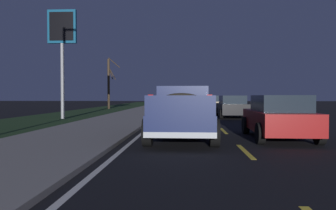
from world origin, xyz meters
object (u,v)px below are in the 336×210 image
at_px(sedan_black, 232,106).
at_px(bare_tree_far, 109,82).
at_px(gas_price_sign, 62,37).
at_px(sedan_tan, 220,103).
at_px(sedan_red, 278,117).
at_px(pickup_truck, 182,111).

relative_size(sedan_black, bare_tree_far, 0.72).
bearing_deg(gas_price_sign, sedan_tan, -45.74).
relative_size(gas_price_sign, bare_tree_far, 1.18).
xyz_separation_m(sedan_red, gas_price_sign, (9.80, 11.46, 4.64)).
relative_size(sedan_red, gas_price_sign, 0.62).
relative_size(pickup_truck, gas_price_sign, 0.76).
height_order(sedan_tan, gas_price_sign, gas_price_sign).
distance_m(pickup_truck, sedan_red, 3.40).
distance_m(sedan_black, gas_price_sign, 12.40).
xyz_separation_m(sedan_red, sedan_black, (11.45, 0.09, 0.00)).
xyz_separation_m(sedan_red, bare_tree_far, (27.28, 12.44, 2.33)).
bearing_deg(sedan_black, bare_tree_far, 37.96).
bearing_deg(sedan_red, sedan_tan, -0.03).
relative_size(sedan_red, sedan_black, 1.01).
bearing_deg(sedan_red, bare_tree_far, 24.52).
xyz_separation_m(sedan_tan, sedan_black, (-9.53, 0.10, 0.00)).
distance_m(pickup_truck, sedan_tan, 21.43).
relative_size(pickup_truck, sedan_red, 1.23).
height_order(pickup_truck, sedan_black, pickup_truck).
distance_m(pickup_truck, bare_tree_far, 28.99).
bearing_deg(bare_tree_far, pickup_truck, -161.75).
bearing_deg(pickup_truck, bare_tree_far, 18.25).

